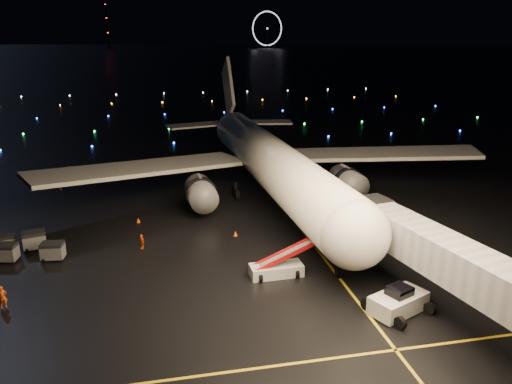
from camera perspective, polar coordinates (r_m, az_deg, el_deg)
ground at (r=337.68m, az=-11.40°, el=13.77°), size 2000.00×2000.00×0.00m
lane_centre at (r=58.16m, az=4.58°, el=-3.48°), size 0.25×80.00×0.02m
lane_cross at (r=34.21m, az=-12.55°, el=-20.55°), size 60.00×0.25×0.02m
airliner at (r=66.91m, az=0.90°, el=6.99°), size 62.81×59.93×17.09m
pushback_tug at (r=41.38m, az=15.98°, el=-11.73°), size 5.22×4.09×2.21m
belt_loader at (r=45.14m, az=2.35°, el=-7.59°), size 7.03×2.13×3.38m
crew_a at (r=45.24m, az=-27.00°, el=-10.65°), size 0.81×0.68×1.90m
crew_c at (r=52.19m, az=-12.93°, el=-5.53°), size 0.77×0.99×1.57m
safety_cone_0 at (r=54.25m, az=-2.36°, el=-4.75°), size 0.56×0.56×0.53m
safety_cone_1 at (r=64.08m, az=-5.29°, el=-1.24°), size 0.50×0.50×0.52m
safety_cone_2 at (r=59.54m, az=-13.31°, el=-3.14°), size 0.53×0.53×0.55m
safety_cone_3 at (r=75.04m, az=-21.46°, el=0.42°), size 0.52×0.52×0.54m
ferris_wheel at (r=776.66m, az=1.29°, el=18.03°), size 49.33×16.80×52.00m
radio_mast at (r=779.15m, az=-16.65°, el=17.78°), size 1.80×1.80×64.00m
taxiway_lights at (r=144.56m, az=-10.31°, el=9.12°), size 164.00×92.00×0.36m
baggage_cart_0 at (r=52.32m, az=-22.21°, el=-6.28°), size 2.24×1.70×1.75m
baggage_cart_1 at (r=53.79m, az=-26.70°, el=-6.23°), size 2.31×1.81×1.76m
baggage_cart_2 at (r=56.55m, az=-26.63°, el=-5.20°), size 2.11×1.72×1.56m
baggage_cart_3 at (r=55.51m, az=-24.01°, el=-5.08°), size 2.51×2.03×1.87m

